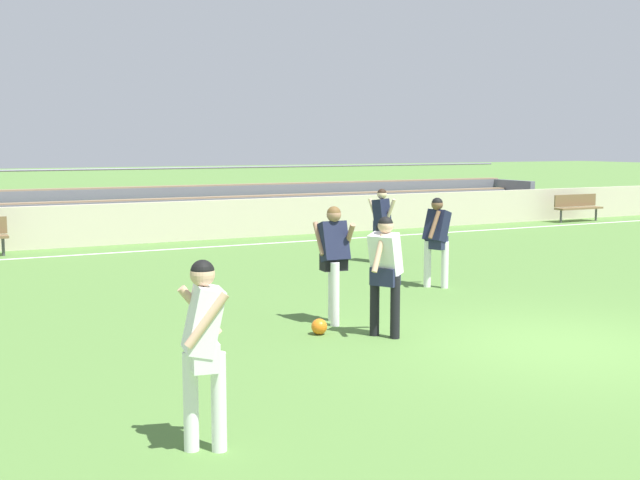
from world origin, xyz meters
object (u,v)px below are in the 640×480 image
at_px(bench_centre_sideline, 577,205).
at_px(player_white_challenging, 204,339).
at_px(player_dark_trailing_run, 382,219).
at_px(player_dark_deep_cover, 437,234).
at_px(soccer_ball, 319,327).
at_px(bleacher_stand, 153,208).
at_px(player_white_overlapping, 385,266).
at_px(player_dark_dropping_back, 334,254).

distance_m(bench_centre_sideline, player_white_challenging, 22.16).
bearing_deg(player_dark_trailing_run, player_white_challenging, -129.00).
height_order(player_dark_trailing_run, player_dark_deep_cover, player_dark_deep_cover).
bearing_deg(soccer_ball, bleacher_stand, 84.64).
xyz_separation_m(bench_centre_sideline, soccer_ball, (-14.81, -10.26, -0.44)).
height_order(player_dark_deep_cover, soccer_ball, player_dark_deep_cover).
bearing_deg(player_white_overlapping, bleacher_stand, 87.96).
relative_size(player_dark_dropping_back, player_white_challenging, 1.04).
bearing_deg(bleacher_stand, player_white_challenging, -103.76).
relative_size(player_dark_trailing_run, player_dark_deep_cover, 0.99).
relative_size(player_white_overlapping, player_dark_trailing_run, 1.01).
relative_size(bleacher_stand, player_white_overlapping, 15.98).
relative_size(player_white_challenging, player_dark_trailing_run, 1.02).
distance_m(player_white_overlapping, player_dark_deep_cover, 3.92).
distance_m(bleacher_stand, player_dark_trailing_run, 8.10).
bearing_deg(player_dark_trailing_run, bleacher_stand, 111.86).
height_order(bleacher_stand, bench_centre_sideline, bleacher_stand).
height_order(player_dark_dropping_back, player_white_challenging, player_dark_dropping_back).
bearing_deg(bleacher_stand, player_dark_deep_cover, -77.72).
bearing_deg(player_dark_trailing_run, soccer_ball, -128.40).
relative_size(player_white_challenging, player_dark_deep_cover, 1.01).
relative_size(bench_centre_sideline, player_dark_trailing_run, 1.11).
distance_m(player_dark_dropping_back, player_dark_trailing_run, 6.07).
bearing_deg(soccer_ball, bench_centre_sideline, 34.71).
relative_size(player_dark_dropping_back, player_dark_trailing_run, 1.05).
bearing_deg(player_dark_trailing_run, player_dark_dropping_back, -127.79).
height_order(player_white_challenging, player_dark_deep_cover, player_white_challenging).
bearing_deg(bleacher_stand, player_white_overlapping, -92.04).
bearing_deg(player_dark_dropping_back, soccer_ball, -133.53).
xyz_separation_m(player_white_challenging, soccer_ball, (2.74, 3.27, -0.86)).
xyz_separation_m(player_white_challenging, player_dark_deep_cover, (6.25, 5.52, -0.01)).
bearing_deg(player_dark_trailing_run, player_white_overlapping, -120.88).
height_order(player_dark_dropping_back, player_white_overlapping, player_dark_dropping_back).
distance_m(player_dark_dropping_back, soccer_ball, 1.16).
distance_m(player_white_overlapping, soccer_ball, 1.24).
relative_size(player_white_overlapping, soccer_ball, 7.42).
bearing_deg(player_dark_dropping_back, player_dark_deep_cover, 29.84).
bearing_deg(player_white_challenging, player_white_overlapping, 38.47).
distance_m(bleacher_stand, player_white_overlapping, 13.36).
distance_m(player_dark_trailing_run, player_dark_deep_cover, 3.15).
bearing_deg(bleacher_stand, bench_centre_sideline, -10.71).
bearing_deg(player_dark_deep_cover, bench_centre_sideline, 35.31).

